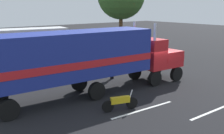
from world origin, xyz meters
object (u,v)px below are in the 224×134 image
at_px(motorcycle, 120,102).
at_px(parked_bus, 12,43).
at_px(semi_truck, 88,57).
at_px(person_bystander, 112,68).

bearing_deg(motorcycle, parked_bus, 91.44).
relative_size(parked_bus, motorcycle, 5.49).
relative_size(semi_truck, person_bystander, 8.76).
xyz_separation_m(semi_truck, motorcycle, (-0.16, -3.34, -2.04)).
height_order(person_bystander, parked_bus, parked_bus).
distance_m(semi_truck, motorcycle, 3.92).
bearing_deg(semi_truck, person_bystander, 30.91).
height_order(semi_truck, motorcycle, semi_truck).
height_order(semi_truck, person_bystander, semi_truck).
distance_m(person_bystander, motorcycle, 6.63).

